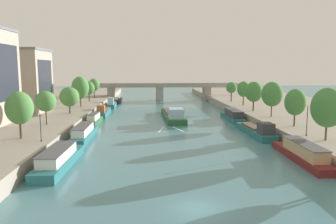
{
  "coord_description": "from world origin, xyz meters",
  "views": [
    {
      "loc": [
        -4.23,
        -27.82,
        12.73
      ],
      "look_at": [
        0.0,
        42.83,
        3.03
      ],
      "focal_mm": 34.77,
      "sensor_mm": 36.0,
      "label": 1
    }
  ],
  "objects_px": {
    "lamppost_left_bank": "(40,125)",
    "tree_right_nearest": "(328,108)",
    "tree_left_end_of_row": "(89,88)",
    "bridge_far": "(160,90)",
    "moored_boat_left_downstream": "(59,159)",
    "barge_midriver": "(173,115)",
    "moored_boat_left_end": "(94,119)",
    "moored_boat_right_end": "(302,153)",
    "moored_boat_right_midway": "(256,130)",
    "tree_right_distant": "(231,88)",
    "tree_right_far": "(295,102)",
    "tree_right_second": "(254,92)",
    "moored_boat_left_near": "(103,111)",
    "moored_boat_right_lone": "(233,115)",
    "tree_left_second": "(19,108)",
    "lamppost_right_bank": "(307,119)",
    "tree_left_nearest": "(94,85)",
    "tree_right_past_mid": "(244,89)",
    "tree_left_past_mid": "(46,101)",
    "moored_boat_left_upstream": "(112,104)",
    "moored_boat_left_gap_after": "(117,101)",
    "moored_boat_left_midway": "(84,133)",
    "tree_left_by_lamp": "(69,97)",
    "tree_left_far": "(80,88)",
    "tree_right_third": "(272,94)"
  },
  "relations": [
    {
      "from": "tree_left_past_mid",
      "to": "tree_left_end_of_row",
      "type": "height_order",
      "value": "tree_left_end_of_row"
    },
    {
      "from": "moored_boat_left_upstream",
      "to": "moored_boat_left_gap_after",
      "type": "relative_size",
      "value": 0.88
    },
    {
      "from": "moored_boat_left_near",
      "to": "moored_boat_right_lone",
      "type": "bearing_deg",
      "value": -17.55
    },
    {
      "from": "tree_right_far",
      "to": "bridge_far",
      "type": "height_order",
      "value": "tree_right_far"
    },
    {
      "from": "tree_left_nearest",
      "to": "tree_right_second",
      "type": "height_order",
      "value": "tree_right_second"
    },
    {
      "from": "barge_midriver",
      "to": "moored_boat_left_near",
      "type": "relative_size",
      "value": 1.52
    },
    {
      "from": "lamppost_left_bank",
      "to": "tree_right_nearest",
      "type": "bearing_deg",
      "value": -2.37
    },
    {
      "from": "moored_boat_right_end",
      "to": "tree_right_distant",
      "type": "xyz_separation_m",
      "value": [
        5.09,
        58.88,
        5.32
      ]
    },
    {
      "from": "tree_right_far",
      "to": "moored_boat_right_midway",
      "type": "bearing_deg",
      "value": 160.87
    },
    {
      "from": "bridge_far",
      "to": "lamppost_left_bank",
      "type": "bearing_deg",
      "value": -104.34
    },
    {
      "from": "tree_left_end_of_row",
      "to": "moored_boat_left_gap_after",
      "type": "bearing_deg",
      "value": 65.2
    },
    {
      "from": "tree_right_far",
      "to": "tree_right_distant",
      "type": "height_order",
      "value": "tree_right_far"
    },
    {
      "from": "tree_left_end_of_row",
      "to": "tree_right_far",
      "type": "relative_size",
      "value": 0.93
    },
    {
      "from": "moored_boat_left_midway",
      "to": "tree_right_far",
      "type": "xyz_separation_m",
      "value": [
        38.28,
        -0.96,
        5.39
      ]
    },
    {
      "from": "moored_boat_right_lone",
      "to": "tree_left_far",
      "type": "xyz_separation_m",
      "value": [
        -39.18,
        12.31,
        6.18
      ]
    },
    {
      "from": "moored_boat_left_upstream",
      "to": "moored_boat_right_midway",
      "type": "relative_size",
      "value": 0.72
    },
    {
      "from": "moored_boat_right_end",
      "to": "tree_right_third",
      "type": "distance_m",
      "value": 27.77
    },
    {
      "from": "moored_boat_left_downstream",
      "to": "lamppost_right_bank",
      "type": "distance_m",
      "value": 37.31
    },
    {
      "from": "tree_left_by_lamp",
      "to": "tree_left_far",
      "type": "bearing_deg",
      "value": 90.86
    },
    {
      "from": "moored_boat_left_downstream",
      "to": "bridge_far",
      "type": "bearing_deg",
      "value": 79.3
    },
    {
      "from": "moored_boat_right_midway",
      "to": "tree_left_nearest",
      "type": "relative_size",
      "value": 2.35
    },
    {
      "from": "tree_right_nearest",
      "to": "tree_left_past_mid",
      "type": "bearing_deg",
      "value": 160.26
    },
    {
      "from": "tree_left_far",
      "to": "tree_right_nearest",
      "type": "xyz_separation_m",
      "value": [
        44.7,
        -44.27,
        -0.37
      ]
    },
    {
      "from": "tree_right_distant",
      "to": "lamppost_left_bank",
      "type": "relative_size",
      "value": 1.44
    },
    {
      "from": "moored_boat_left_downstream",
      "to": "barge_midriver",
      "type": "bearing_deg",
      "value": 65.45
    },
    {
      "from": "tree_left_end_of_row",
      "to": "tree_right_nearest",
      "type": "relative_size",
      "value": 0.82
    },
    {
      "from": "tree_right_nearest",
      "to": "tree_right_second",
      "type": "distance_m",
      "value": 33.05
    },
    {
      "from": "barge_midriver",
      "to": "lamppost_left_bank",
      "type": "bearing_deg",
      "value": -123.55
    },
    {
      "from": "moored_boat_left_end",
      "to": "tree_right_past_mid",
      "type": "xyz_separation_m",
      "value": [
        39.38,
        17.28,
        5.57
      ]
    },
    {
      "from": "moored_boat_left_near",
      "to": "tree_right_second",
      "type": "xyz_separation_m",
      "value": [
        38.22,
        -9.29,
        5.84
      ]
    },
    {
      "from": "tree_left_second",
      "to": "lamppost_left_bank",
      "type": "relative_size",
      "value": 1.67
    },
    {
      "from": "moored_boat_left_end",
      "to": "moored_boat_left_midway",
      "type": "bearing_deg",
      "value": -87.53
    },
    {
      "from": "moored_boat_right_midway",
      "to": "tree_right_distant",
      "type": "xyz_separation_m",
      "value": [
        5.76,
        41.69,
        5.49
      ]
    },
    {
      "from": "moored_boat_right_lone",
      "to": "tree_left_end_of_row",
      "type": "relative_size",
      "value": 2.45
    },
    {
      "from": "tree_left_second",
      "to": "tree_left_nearest",
      "type": "bearing_deg",
      "value": 89.93
    },
    {
      "from": "tree_right_nearest",
      "to": "lamppost_left_bank",
      "type": "height_order",
      "value": "tree_right_nearest"
    },
    {
      "from": "moored_boat_left_upstream",
      "to": "tree_left_second",
      "type": "xyz_separation_m",
      "value": [
        -7.48,
        -55.35,
        5.68
      ]
    },
    {
      "from": "tree_right_nearest",
      "to": "tree_right_past_mid",
      "type": "distance_m",
      "value": 45.34
    },
    {
      "from": "moored_boat_right_end",
      "to": "tree_right_distant",
      "type": "distance_m",
      "value": 59.34
    },
    {
      "from": "tree_left_end_of_row",
      "to": "bridge_far",
      "type": "height_order",
      "value": "tree_left_end_of_row"
    },
    {
      "from": "moored_boat_left_gap_after",
      "to": "tree_left_far",
      "type": "height_order",
      "value": "tree_left_far"
    },
    {
      "from": "moored_boat_left_downstream",
      "to": "moored_boat_right_midway",
      "type": "xyz_separation_m",
      "value": [
        31.93,
        17.89,
        -0.12
      ]
    },
    {
      "from": "moored_boat_left_near",
      "to": "tree_left_by_lamp",
      "type": "xyz_separation_m",
      "value": [
        -6.12,
        -11.44,
        5.04
      ]
    },
    {
      "from": "moored_boat_left_end",
      "to": "moored_boat_right_end",
      "type": "bearing_deg",
      "value": -43.37
    },
    {
      "from": "tree_left_far",
      "to": "tree_left_by_lamp",
      "type": "bearing_deg",
      "value": -89.14
    },
    {
      "from": "moored_boat_right_end",
      "to": "tree_right_far",
      "type": "height_order",
      "value": "tree_right_far"
    },
    {
      "from": "moored_boat_left_upstream",
      "to": "tree_right_nearest",
      "type": "bearing_deg",
      "value": -57.37
    },
    {
      "from": "moored_boat_left_gap_after",
      "to": "bridge_far",
      "type": "relative_size",
      "value": 0.22
    },
    {
      "from": "tree_left_second",
      "to": "tree_left_past_mid",
      "type": "height_order",
      "value": "tree_left_second"
    },
    {
      "from": "lamppost_left_bank",
      "to": "tree_left_second",
      "type": "bearing_deg",
      "value": 148.29
    }
  ]
}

